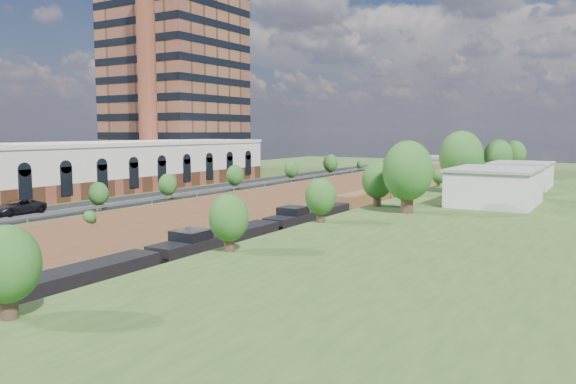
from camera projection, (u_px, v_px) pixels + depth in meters
name	position (u px, v px, depth m)	size (l,w,h in m)	color
platform_left	(178.00, 192.00, 101.89)	(44.00, 180.00, 5.00)	#365021
embankment_left	(281.00, 215.00, 90.87)	(7.07, 180.00, 7.07)	brown
embankment_right	(412.00, 227.00, 79.58)	(7.07, 180.00, 7.07)	brown
rail_left_track	(327.00, 219.00, 86.55)	(1.58, 180.00, 0.18)	gray
rail_right_track	(358.00, 221.00, 83.88)	(1.58, 180.00, 0.18)	gray
road	(258.00, 183.00, 92.63)	(8.00, 180.00, 0.10)	black
guardrail	(278.00, 181.00, 90.30)	(0.10, 171.00, 0.70)	#99999E
commercial_building	(98.00, 167.00, 79.95)	(14.30, 62.30, 7.00)	brown
highrise_tower	(174.00, 36.00, 114.45)	(22.00, 22.00, 53.90)	brown
smokestack	(147.00, 65.00, 97.58)	(3.20, 3.20, 40.00)	brown
overpass	(452.00, 166.00, 137.47)	(24.50, 8.30, 7.40)	gray
white_building_near	(495.00, 187.00, 65.59)	(9.00, 12.00, 4.00)	silver
white_building_far	(521.00, 176.00, 84.60)	(8.00, 10.00, 3.60)	silver
tree_right_large	(408.00, 171.00, 58.45)	(5.25, 5.25, 7.61)	#473323
tree_left_crest	(65.00, 196.00, 56.47)	(2.45, 2.45, 3.55)	#473323
freight_train	(425.00, 187.00, 111.17)	(2.90, 179.00, 4.55)	black
suv	(18.00, 207.00, 57.23)	(2.49, 5.41, 1.50)	black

